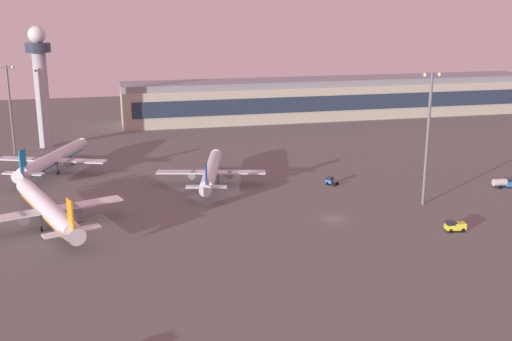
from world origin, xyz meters
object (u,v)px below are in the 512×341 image
pushback_tug (330,181)px  apron_light_west (428,132)px  maintenance_van (455,226)px  control_tower (41,78)px  fuel_truck (505,182)px  airplane_taxiway_distant (48,209)px  airplane_far_stand (211,171)px  apron_light_central (10,105)px  airplane_terminal_side (53,159)px

pushback_tug → apron_light_west: size_ratio=0.11×
pushback_tug → maintenance_van: size_ratio=0.80×
control_tower → fuel_truck: bearing=-33.2°
airplane_taxiway_distant → airplane_far_stand: airplane_taxiway_distant is taller
airplane_taxiway_distant → maintenance_van: 85.93m
pushback_tug → control_tower: bearing=98.8°
fuel_truck → apron_light_central: apron_light_central is taller
control_tower → apron_light_west: bearing=-43.2°
airplane_taxiway_distant → maintenance_van: (82.75, -22.99, -2.80)m
airplane_far_stand → apron_light_central: size_ratio=1.30×
airplane_far_stand → pushback_tug: (30.48, -7.63, -2.52)m
pushback_tug → apron_light_central: 103.60m
pushback_tug → airplane_taxiway_distant: bearing=152.3°
airplane_terminal_side → fuel_truck: airplane_terminal_side is taller
airplane_far_stand → apron_light_west: 56.00m
control_tower → airplane_taxiway_distant: control_tower is taller
airplane_terminal_side → apron_light_west: size_ratio=1.23×
apron_light_west → airplane_terminal_side: bearing=149.6°
airplane_far_stand → airplane_terminal_side: bearing=165.5°
airplane_terminal_side → pushback_tug: airplane_terminal_side is taller
control_tower → airplane_terminal_side: bearing=-82.4°
airplane_far_stand → pushback_tug: 31.52m
apron_light_west → apron_light_central: size_ratio=1.11×
apron_light_central → control_tower: bearing=43.4°
airplane_taxiway_distant → pushback_tug: airplane_taxiway_distant is taller
control_tower → airplane_far_stand: control_tower is taller
control_tower → airplane_taxiway_distant: size_ratio=0.99×
airplane_terminal_side → maintenance_van: airplane_terminal_side is taller
airplane_terminal_side → airplane_far_stand: bearing=-6.8°
apron_light_central → airplane_terminal_side: bearing=-62.9°
airplane_far_stand → apron_light_west: size_ratio=1.17×
airplane_taxiway_distant → pushback_tug: bearing=-6.3°
airplane_taxiway_distant → apron_light_central: apron_light_central is taller
airplane_terminal_side → airplane_taxiway_distant: bearing=-65.5°
airplane_taxiway_distant → airplane_terminal_side: size_ratio=1.03×
control_tower → apron_light_central: size_ratio=1.41×
pushback_tug → apron_light_central: size_ratio=0.12×
control_tower → apron_light_west: control_tower is taller
airplane_terminal_side → pushback_tug: bearing=-1.0°
apron_light_west → maintenance_van: bearing=-97.6°
airplane_far_stand → maintenance_van: bearing=-33.0°
control_tower → airplane_terminal_side: 40.08m
control_tower → airplane_far_stand: (45.99, -57.55, -19.23)m
airplane_terminal_side → fuel_truck: size_ratio=6.04×
airplane_taxiway_distant → apron_light_west: (85.15, -4.93, 13.56)m
maintenance_van → apron_light_west: apron_light_west is taller
control_tower → pushback_tug: size_ratio=11.29×
control_tower → airplane_terminal_side: size_ratio=1.02×
pushback_tug → apron_light_west: (15.52, -21.11, 16.48)m
maintenance_van → apron_light_central: apron_light_central is taller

